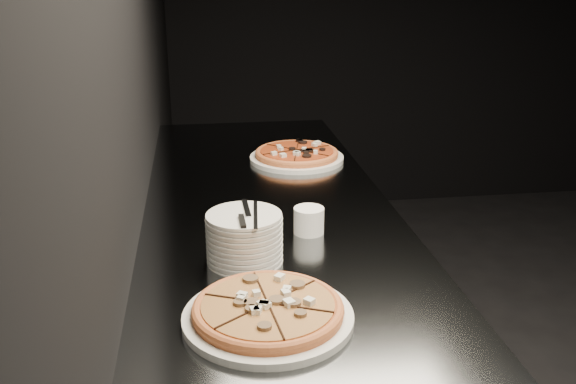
{
  "coord_description": "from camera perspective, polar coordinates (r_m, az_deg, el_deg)",
  "views": [
    {
      "loc": [
        -2.33,
        -1.64,
        1.62
      ],
      "look_at": [
        -2.08,
        0.1,
        0.98
      ],
      "focal_mm": 40.0,
      "sensor_mm": 36.0,
      "label": 1
    }
  ],
  "objects": [
    {
      "name": "wall_left",
      "position": [
        1.66,
        -14.33,
        11.76
      ],
      "size": [
        0.02,
        5.0,
        2.8
      ],
      "primitive_type": "cube",
      "color": "black",
      "rests_on": "floor"
    },
    {
      "name": "counter",
      "position": [
        2.01,
        -1.05,
        -15.16
      ],
      "size": [
        0.74,
        2.44,
        0.92
      ],
      "color": "slate",
      "rests_on": "floor"
    },
    {
      "name": "pizza_mushroom",
      "position": [
        1.34,
        -1.79,
        -10.55
      ],
      "size": [
        0.41,
        0.41,
        0.04
      ],
      "rotation": [
        0.0,
        0.0,
        -0.41
      ],
      "color": "silver",
      "rests_on": "counter"
    },
    {
      "name": "pizza_tomato",
      "position": [
        2.37,
        0.78,
        3.33
      ],
      "size": [
        0.39,
        0.39,
        0.04
      ],
      "rotation": [
        0.0,
        0.0,
        0.31
      ],
      "color": "silver",
      "rests_on": "counter"
    },
    {
      "name": "plate_stack",
      "position": [
        1.57,
        -3.89,
        -4.09
      ],
      "size": [
        0.18,
        0.18,
        0.12
      ],
      "color": "silver",
      "rests_on": "counter"
    },
    {
      "name": "cutlery",
      "position": [
        1.53,
        -3.63,
        -2.08
      ],
      "size": [
        0.07,
        0.2,
        0.01
      ],
      "rotation": [
        0.0,
        0.0,
        0.01
      ],
      "color": "silver",
      "rests_on": "plate_stack"
    },
    {
      "name": "ramekin",
      "position": [
        1.73,
        1.86,
        -2.48
      ],
      "size": [
        0.08,
        0.08,
        0.07
      ],
      "color": "white",
      "rests_on": "counter"
    }
  ]
}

